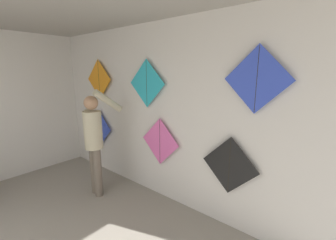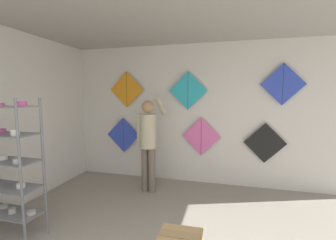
# 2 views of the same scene
# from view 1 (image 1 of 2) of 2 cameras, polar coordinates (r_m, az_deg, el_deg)

# --- Properties ---
(back_panel) EXTENTS (5.99, 0.06, 2.80)m
(back_panel) POSITION_cam_1_polar(r_m,az_deg,el_deg) (3.64, -2.55, 1.67)
(back_panel) COLOR silver
(back_panel) RESTS_ON ground
(shopkeeper) EXTENTS (0.45, 0.60, 1.81)m
(shopkeeper) POSITION_cam_1_polar(r_m,az_deg,el_deg) (3.88, -18.24, -4.09)
(shopkeeper) COLOR #726656
(shopkeeper) RESTS_ON ground
(kite_0) EXTENTS (0.76, 0.04, 0.97)m
(kite_0) POSITION_cam_1_polar(r_m,az_deg,el_deg) (4.88, -17.01, -2.14)
(kite_0) COLOR blue
(kite_1) EXTENTS (0.76, 0.01, 0.76)m
(kite_1) POSITION_cam_1_polar(r_m,az_deg,el_deg) (3.60, -2.06, -5.51)
(kite_1) COLOR pink
(kite_2) EXTENTS (0.76, 0.01, 0.76)m
(kite_2) POSITION_cam_1_polar(r_m,az_deg,el_deg) (3.01, 15.32, -11.10)
(kite_2) COLOR black
(kite_3) EXTENTS (0.76, 0.01, 0.76)m
(kite_3) POSITION_cam_1_polar(r_m,az_deg,el_deg) (4.66, -17.13, 9.84)
(kite_3) COLOR orange
(kite_4) EXTENTS (0.76, 0.01, 0.76)m
(kite_4) POSITION_cam_1_polar(r_m,az_deg,el_deg) (3.62, -5.44, 9.24)
(kite_4) COLOR #28B2C6
(kite_5) EXTENTS (0.76, 0.01, 0.76)m
(kite_5) POSITION_cam_1_polar(r_m,az_deg,el_deg) (2.68, 21.65, 9.52)
(kite_5) COLOR blue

